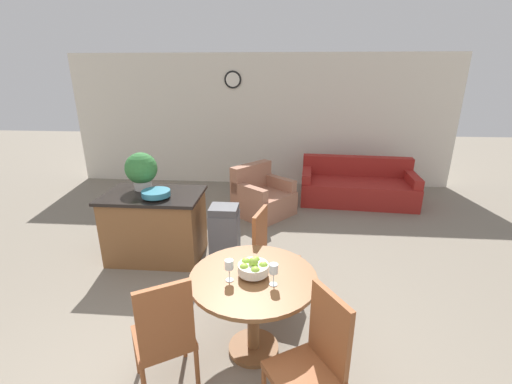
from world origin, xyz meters
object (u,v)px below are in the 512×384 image
object	(u,v)px
trash_bin	(225,235)
dining_chair_near_left	(165,333)
teal_bowl	(156,193)
couch	(357,187)
dining_table	(253,293)
armchair	(262,198)
dining_chair_near_right	(314,359)
potted_plant	(141,170)
wine_glass_left	(229,266)
dining_chair_far_side	(270,254)
wine_glass_right	(274,270)
kitchen_island	(156,225)
fruit_bowl	(253,267)

from	to	relation	value
trash_bin	dining_chair_near_left	bearing A→B (deg)	-93.46
teal_bowl	couch	bearing A→B (deg)	40.25
dining_table	armchair	world-z (taller)	armchair
dining_table	dining_chair_near_right	size ratio (longest dim) A/B	1.04
potted_plant	wine_glass_left	bearing A→B (deg)	-51.60
dining_chair_far_side	potted_plant	world-z (taller)	potted_plant
dining_chair_far_side	trash_bin	size ratio (longest dim) A/B	1.30
wine_glass_right	armchair	size ratio (longest dim) A/B	0.16
kitchen_island	armchair	xyz separation A→B (m)	(1.29, 1.56, -0.16)
kitchen_island	dining_table	bearing A→B (deg)	-47.43
armchair	dining_chair_near_left	bearing A→B (deg)	-147.29
kitchen_island	couch	world-z (taller)	kitchen_island
dining_chair_near_left	wine_glass_right	bearing A→B (deg)	-6.59
dining_chair_far_side	kitchen_island	bearing A→B (deg)	-103.17
dining_chair_near_right	teal_bowl	world-z (taller)	dining_chair_near_right
teal_bowl	trash_bin	size ratio (longest dim) A/B	0.44
trash_bin	wine_glass_left	bearing A→B (deg)	-78.55
dining_chair_far_side	potted_plant	bearing A→B (deg)	-104.97
dining_table	couch	world-z (taller)	couch
wine_glass_right	teal_bowl	bearing A→B (deg)	134.47
fruit_bowl	potted_plant	distance (m)	2.35
dining_chair_far_side	couch	bearing A→B (deg)	168.16
fruit_bowl	trash_bin	size ratio (longest dim) A/B	0.32
wine_glass_right	trash_bin	distance (m)	1.76
dining_chair_near_left	trash_bin	distance (m)	1.91
dining_chair_far_side	teal_bowl	size ratio (longest dim) A/B	2.95
dining_chair_near_left	teal_bowl	size ratio (longest dim) A/B	2.95
dining_chair_far_side	armchair	distance (m)	2.37
dining_chair_far_side	armchair	world-z (taller)	dining_chair_far_side
dining_chair_far_side	armchair	bearing A→B (deg)	-160.34
teal_bowl	trash_bin	bearing A→B (deg)	3.60
dining_chair_near_left	couch	size ratio (longest dim) A/B	0.48
trash_bin	armchair	size ratio (longest dim) A/B	0.67
kitchen_island	couch	bearing A→B (deg)	37.60
wine_glass_right	potted_plant	world-z (taller)	potted_plant
dining_table	dining_chair_near_left	world-z (taller)	dining_chair_near_left
fruit_bowl	couch	world-z (taller)	fruit_bowl
dining_table	trash_bin	xyz separation A→B (m)	(-0.49, 1.44, -0.20)
dining_chair_near_right	trash_bin	size ratio (longest dim) A/B	1.30
kitchen_island	trash_bin	distance (m)	0.93
fruit_bowl	teal_bowl	distance (m)	1.91
dining_chair_near_left	wine_glass_left	distance (m)	0.67
wine_glass_right	kitchen_island	xyz separation A→B (m)	(-1.58, 1.65, -0.45)
trash_bin	armchair	bearing A→B (deg)	77.40
armchair	wine_glass_left	bearing A→B (deg)	-140.63
wine_glass_left	kitchen_island	bearing A→B (deg)	127.22
dining_chair_near_left	couch	xyz separation A→B (m)	(2.23, 4.33, -0.26)
armchair	dining_chair_near_right	bearing A→B (deg)	-130.60
wine_glass_right	kitchen_island	distance (m)	2.32
dining_table	dining_chair_near_left	size ratio (longest dim) A/B	1.04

